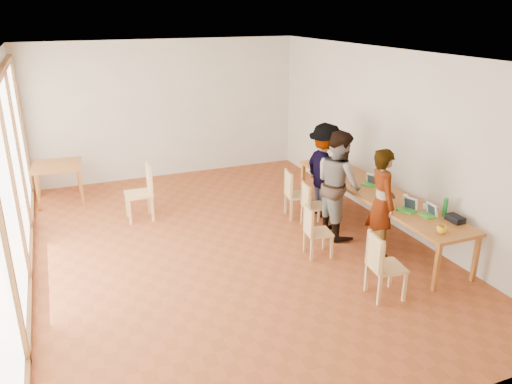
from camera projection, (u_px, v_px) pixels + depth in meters
ground at (227, 246)px, 8.06m from camera, size 8.00×8.00×0.00m
wall_back at (166, 110)px, 11.00m from camera, size 6.00×0.10×3.00m
wall_front at (385, 286)px, 4.06m from camera, size 6.00×0.10×3.00m
wall_right at (390, 139)px, 8.60m from camera, size 0.10×8.00×3.00m
window_wall at (10, 182)px, 6.48m from camera, size 0.10×8.00×3.00m
ceiling at (223, 53)px, 7.00m from camera, size 6.00×8.00×0.04m
communal_table at (375, 193)px, 8.36m from camera, size 0.80×4.00×0.75m
side_table at (57, 168)px, 9.74m from camera, size 0.90×0.90×0.75m
chair_near at (381, 260)px, 6.47m from camera, size 0.47×0.47×0.48m
chair_mid at (313, 227)px, 7.59m from camera, size 0.43×0.43×0.43m
chair_far at (310, 201)px, 8.59m from camera, size 0.41×0.41×0.43m
chair_empty at (293, 189)px, 9.01m from camera, size 0.47×0.47×0.47m
chair_spare at (144, 186)px, 8.93m from camera, size 0.48×0.48×0.53m
person_near at (382, 203)px, 7.55m from camera, size 0.53×0.69×1.70m
person_mid at (338, 184)px, 8.21m from camera, size 0.70×0.89×1.80m
person_far at (325, 170)px, 9.00m from camera, size 0.66×1.12×1.72m
laptop_near at (429, 212)px, 7.31m from camera, size 0.20×0.23×0.19m
laptop_mid at (408, 207)px, 7.49m from camera, size 0.29×0.30×0.21m
laptop_far at (370, 182)px, 8.58m from camera, size 0.26×0.27×0.19m
yellow_mug at (442, 229)px, 6.76m from camera, size 0.16×0.16×0.10m
green_bottle at (445, 207)px, 7.27m from camera, size 0.07×0.07×0.28m
clear_glass at (425, 206)px, 7.56m from camera, size 0.07×0.07×0.09m
condiment_cup at (405, 197)px, 7.99m from camera, size 0.08×0.08×0.06m
pink_phone at (351, 181)px, 8.75m from camera, size 0.05×0.10×0.01m
black_pouch at (455, 219)px, 7.12m from camera, size 0.16×0.26×0.09m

